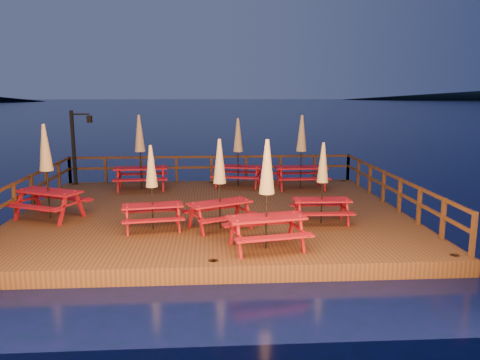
{
  "coord_description": "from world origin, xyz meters",
  "views": [
    {
      "loc": [
        -0.03,
        -14.59,
        4.13
      ],
      "look_at": [
        0.93,
        0.6,
        1.25
      ],
      "focal_mm": 35.0,
      "sensor_mm": 36.0,
      "label": 1
    }
  ],
  "objects_px": {
    "lamp_post": "(77,141)",
    "picnic_table_1": "(47,170)",
    "picnic_table_0": "(322,182)",
    "picnic_table_2": "(238,151)"
  },
  "relations": [
    {
      "from": "lamp_post",
      "to": "picnic_table_1",
      "type": "bearing_deg",
      "value": -84.13
    },
    {
      "from": "picnic_table_0",
      "to": "picnic_table_2",
      "type": "height_order",
      "value": "picnic_table_2"
    },
    {
      "from": "picnic_table_2",
      "to": "picnic_table_1",
      "type": "bearing_deg",
      "value": -128.66
    },
    {
      "from": "lamp_post",
      "to": "picnic_table_1",
      "type": "xyz_separation_m",
      "value": [
        0.54,
        -5.26,
        -0.33
      ]
    },
    {
      "from": "picnic_table_2",
      "to": "lamp_post",
      "type": "bearing_deg",
      "value": -172.73
    },
    {
      "from": "lamp_post",
      "to": "picnic_table_0",
      "type": "xyz_separation_m",
      "value": [
        8.53,
        -6.27,
        -0.58
      ]
    },
    {
      "from": "picnic_table_1",
      "to": "picnic_table_2",
      "type": "xyz_separation_m",
      "value": [
        5.91,
        4.5,
        -0.05
      ]
    },
    {
      "from": "picnic_table_1",
      "to": "lamp_post",
      "type": "bearing_deg",
      "value": 120.94
    },
    {
      "from": "picnic_table_0",
      "to": "picnic_table_1",
      "type": "height_order",
      "value": "picnic_table_1"
    },
    {
      "from": "picnic_table_0",
      "to": "picnic_table_2",
      "type": "xyz_separation_m",
      "value": [
        -2.08,
        5.5,
        0.2
      ]
    }
  ]
}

